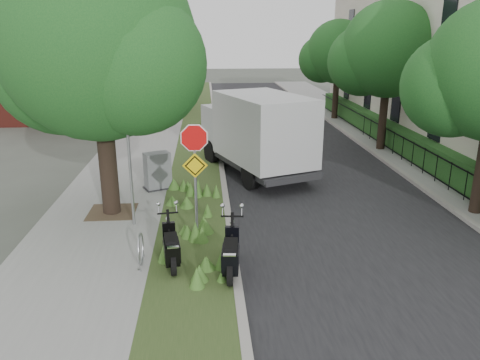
% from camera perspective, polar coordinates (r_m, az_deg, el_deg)
% --- Properties ---
extents(ground, '(120.00, 120.00, 0.00)m').
position_cam_1_polar(ground, '(12.00, 1.53, -8.85)').
color(ground, '#4C5147').
rests_on(ground, ground).
extents(sidewalk_near, '(3.50, 60.00, 0.12)m').
position_cam_1_polar(sidewalk_near, '(21.57, -12.54, 3.07)').
color(sidewalk_near, gray).
rests_on(sidewalk_near, ground).
extents(verge, '(2.00, 60.00, 0.12)m').
position_cam_1_polar(verge, '(21.34, -5.21, 3.28)').
color(verge, '#334A1F').
rests_on(verge, ground).
extents(kerb_near, '(0.20, 60.00, 0.13)m').
position_cam_1_polar(kerb_near, '(21.35, -2.52, 3.35)').
color(kerb_near, '#9E9991').
rests_on(kerb_near, ground).
extents(road, '(7.00, 60.00, 0.01)m').
position_cam_1_polar(road, '(21.75, 6.75, 3.35)').
color(road, black).
rests_on(road, ground).
extents(kerb_far, '(0.20, 60.00, 0.13)m').
position_cam_1_polar(kerb_far, '(22.66, 15.50, 3.56)').
color(kerb_far, '#9E9991').
rests_on(kerb_far, ground).
extents(footpath_far, '(3.20, 60.00, 0.12)m').
position_cam_1_polar(footpath_far, '(23.29, 19.44, 3.55)').
color(footpath_far, gray).
rests_on(footpath_far, ground).
extents(street_tree_main, '(6.21, 5.54, 7.66)m').
position_cam_1_polar(street_tree_main, '(13.86, -17.21, 14.65)').
color(street_tree_main, black).
rests_on(street_tree_main, ground).
extents(bare_post, '(0.08, 0.08, 4.00)m').
position_cam_1_polar(bare_post, '(13.05, -13.35, 2.84)').
color(bare_post, '#A5A8AD').
rests_on(bare_post, ground).
extents(bike_hoop, '(0.06, 0.78, 0.77)m').
position_cam_1_polar(bike_hoop, '(11.30, -12.03, -8.23)').
color(bike_hoop, '#A5A8AD').
rests_on(bike_hoop, ground).
extents(sign_assembly, '(0.94, 0.08, 3.22)m').
position_cam_1_polar(sign_assembly, '(11.66, -5.53, 2.53)').
color(sign_assembly, '#A5A8AD').
rests_on(sign_assembly, ground).
extents(fence_far, '(0.04, 24.00, 1.00)m').
position_cam_1_polar(fence_far, '(22.77, 17.29, 5.04)').
color(fence_far, black).
rests_on(fence_far, ground).
extents(hedge_far, '(1.00, 24.00, 1.10)m').
position_cam_1_polar(hedge_far, '(23.04, 18.91, 5.02)').
color(hedge_far, '#174017').
rests_on(hedge_far, footpath_far).
extents(brick_building, '(9.40, 10.40, 8.30)m').
position_cam_1_polar(brick_building, '(33.74, -19.37, 14.84)').
color(brick_building, maroon).
rests_on(brick_building, ground).
extents(far_tree_b, '(4.83, 4.31, 6.56)m').
position_cam_1_polar(far_tree_b, '(22.25, 17.48, 14.39)').
color(far_tree_b, black).
rests_on(far_tree_b, ground).
extents(far_tree_c, '(4.37, 3.89, 5.93)m').
position_cam_1_polar(far_tree_c, '(29.86, 11.74, 14.68)').
color(far_tree_c, black).
rests_on(far_tree_c, ground).
extents(scooter_near, '(0.51, 1.70, 0.81)m').
position_cam_1_polar(scooter_near, '(11.05, -8.36, -8.52)').
color(scooter_near, black).
rests_on(scooter_near, ground).
extents(scooter_far, '(0.49, 1.80, 0.86)m').
position_cam_1_polar(scooter_far, '(10.56, -1.12, -9.49)').
color(scooter_far, black).
rests_on(scooter_far, ground).
extents(box_truck, '(4.19, 6.34, 2.68)m').
position_cam_1_polar(box_truck, '(17.97, 2.04, 6.11)').
color(box_truck, '#262628').
rests_on(box_truck, ground).
extents(utility_cabinet, '(1.13, 0.97, 1.27)m').
position_cam_1_polar(utility_cabinet, '(16.40, -10.01, 1.04)').
color(utility_cabinet, '#262628').
rests_on(utility_cabinet, ground).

